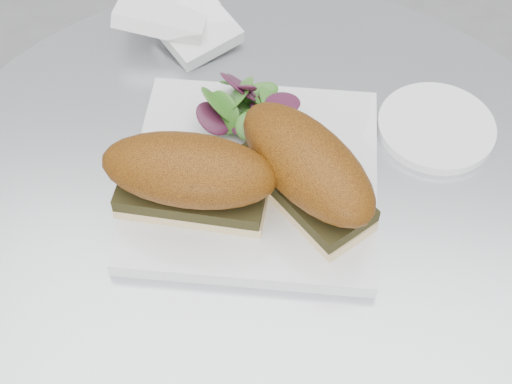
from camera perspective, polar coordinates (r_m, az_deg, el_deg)
table at (r=0.89m, az=0.29°, el=-10.66°), size 0.70×0.70×0.73m
plate at (r=0.69m, az=-0.16°, el=1.22°), size 0.24×0.24×0.02m
sandwich_left at (r=0.63m, az=-5.32°, el=1.26°), size 0.16×0.08×0.08m
sandwich_right at (r=0.64m, az=4.05°, el=1.88°), size 0.16×0.17×0.08m
salad at (r=0.72m, az=-1.03°, el=7.44°), size 0.09×0.09×0.05m
napkin at (r=0.85m, az=-5.97°, el=12.89°), size 0.17×0.17×0.02m
saucer at (r=0.76m, az=14.22°, el=5.06°), size 0.12×0.12×0.01m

